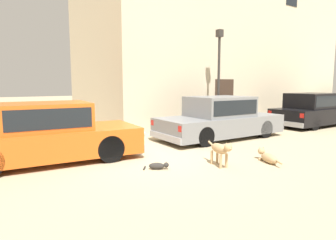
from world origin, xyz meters
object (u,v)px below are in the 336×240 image
at_px(stray_dog_spotted, 221,150).
at_px(street_lamp, 219,68).
at_px(parked_sedan_third, 313,110).
at_px(parked_sedan_nearest, 48,133).
at_px(parked_sedan_second, 220,118).
at_px(stray_cat, 158,166).
at_px(stray_dog_tan, 268,157).

xyz_separation_m(stray_dog_spotted, street_lamp, (3.36, 3.74, 2.13)).
xyz_separation_m(parked_sedan_third, stray_dog_spotted, (-8.04, -2.55, -0.34)).
distance_m(parked_sedan_nearest, stray_dog_spotted, 4.18).
xyz_separation_m(parked_sedan_second, parked_sedan_third, (5.60, -0.09, 0.02)).
distance_m(parked_sedan_nearest, stray_cat, 2.87).
distance_m(stray_dog_spotted, stray_cat, 1.49).
distance_m(parked_sedan_third, stray_dog_spotted, 8.44).
xyz_separation_m(stray_dog_spotted, stray_dog_tan, (1.22, -0.37, -0.27)).
bearing_deg(street_lamp, parked_sedan_second, -129.85).
xyz_separation_m(parked_sedan_nearest, stray_cat, (1.90, -2.05, -0.63)).
distance_m(stray_dog_spotted, street_lamp, 5.46).
distance_m(parked_sedan_second, stray_cat, 4.33).
height_order(parked_sedan_third, street_lamp, street_lamp).
height_order(stray_dog_spotted, stray_dog_tan, stray_dog_spotted).
relative_size(parked_sedan_second, parked_sedan_third, 1.08).
distance_m(stray_dog_tan, stray_cat, 2.72).
relative_size(parked_sedan_nearest, stray_cat, 8.50).
relative_size(parked_sedan_nearest, stray_dog_spotted, 4.60).
bearing_deg(stray_dog_tan, stray_cat, 88.68).
xyz_separation_m(parked_sedan_second, street_lamp, (0.92, 1.11, 1.81)).
bearing_deg(parked_sedan_second, street_lamp, 50.53).
distance_m(parked_sedan_nearest, parked_sedan_third, 11.27).
bearing_deg(parked_sedan_second, stray_dog_tan, -111.64).
xyz_separation_m(parked_sedan_nearest, parked_sedan_third, (11.27, -0.09, 0.03)).
height_order(parked_sedan_nearest, stray_dog_spotted, parked_sedan_nearest).
bearing_deg(parked_sedan_second, stray_cat, -151.14).
height_order(parked_sedan_second, stray_dog_tan, parked_sedan_second).
relative_size(stray_cat, street_lamp, 0.13).
relative_size(stray_dog_tan, stray_cat, 1.78).
bearing_deg(stray_cat, parked_sedan_third, 45.77).
xyz_separation_m(stray_cat, street_lamp, (4.69, 3.15, 2.45)).
bearing_deg(stray_dog_tan, parked_sedan_second, -2.66).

